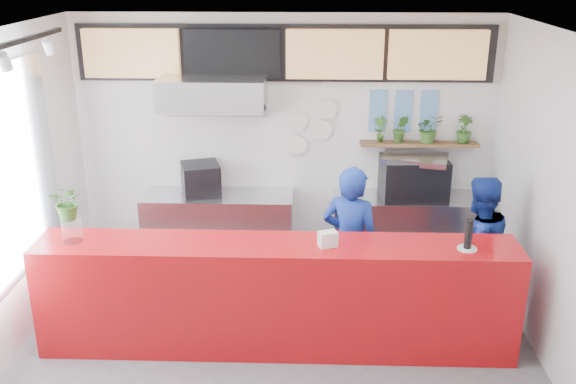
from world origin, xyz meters
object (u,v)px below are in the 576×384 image
at_px(service_counter, 276,296).
at_px(panini_oven, 201,179).
at_px(pepper_mill, 469,234).
at_px(espresso_machine, 413,178).
at_px(staff_right, 476,249).
at_px(staff_center, 350,244).

height_order(service_counter, panini_oven, panini_oven).
distance_m(service_counter, panini_oven, 2.13).
height_order(service_counter, pepper_mill, pepper_mill).
relative_size(service_counter, pepper_mill, 16.28).
height_order(espresso_machine, staff_right, staff_right).
height_order(service_counter, staff_right, staff_right).
bearing_deg(staff_center, pepper_mill, 170.11).
distance_m(panini_oven, staff_right, 3.24).
distance_m(staff_right, pepper_mill, 0.87).
relative_size(espresso_machine, pepper_mill, 2.72).
xyz_separation_m(panini_oven, staff_center, (1.72, -1.22, -0.26)).
distance_m(panini_oven, espresso_machine, 2.52).
distance_m(service_counter, espresso_machine, 2.43).
relative_size(panini_oven, pepper_mill, 1.55).
relative_size(service_counter, panini_oven, 10.51).
bearing_deg(espresso_machine, pepper_mill, -86.98).
height_order(staff_center, pepper_mill, staff_center).
distance_m(service_counter, staff_right, 2.11).
xyz_separation_m(service_counter, espresso_machine, (1.53, 1.80, 0.59)).
relative_size(service_counter, staff_right, 2.87).
relative_size(staff_right, pepper_mill, 5.66).
xyz_separation_m(staff_center, staff_right, (1.28, 0.04, -0.05)).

